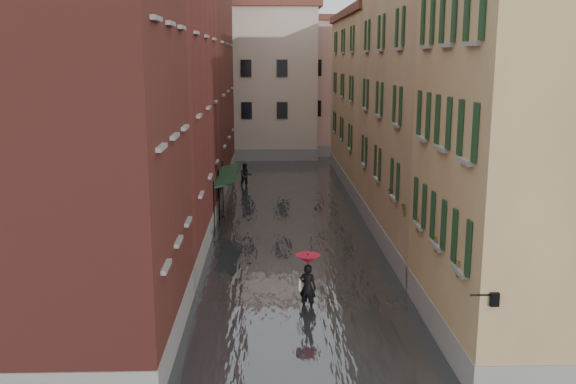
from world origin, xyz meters
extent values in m
plane|color=#525254|center=(0.00, 0.00, 0.00)|extent=(120.00, 120.00, 0.00)
cube|color=#404447|center=(0.00, 13.00, 0.10)|extent=(10.00, 60.00, 0.20)
cube|color=maroon|center=(-7.00, -2.00, 6.50)|extent=(6.00, 8.00, 13.00)
cube|color=maroon|center=(-7.00, 9.00, 6.25)|extent=(6.00, 14.00, 12.50)
cube|color=maroon|center=(-7.00, 24.00, 7.00)|extent=(6.00, 16.00, 14.00)
cube|color=#9C7651|center=(7.00, -2.00, 5.75)|extent=(6.00, 8.00, 11.50)
cube|color=tan|center=(7.00, 9.00, 6.50)|extent=(6.00, 14.00, 13.00)
cube|color=#9C7651|center=(7.00, 24.00, 5.75)|extent=(6.00, 16.00, 11.50)
cube|color=beige|center=(-3.00, 38.00, 6.50)|extent=(12.00, 9.00, 13.00)
cube|color=tan|center=(6.00, 40.00, 6.00)|extent=(10.00, 9.00, 12.00)
cube|color=#17331E|center=(-3.45, 12.48, 2.55)|extent=(1.09, 3.33, 0.31)
cylinder|color=black|center=(-3.95, 10.81, 1.40)|extent=(0.06, 0.06, 2.80)
cylinder|color=black|center=(-3.95, 14.14, 1.40)|extent=(0.06, 0.06, 2.80)
cube|color=#17331E|center=(-3.45, 15.52, 2.55)|extent=(1.09, 3.13, 0.31)
cylinder|color=black|center=(-3.95, 13.95, 1.40)|extent=(0.06, 0.06, 2.80)
cylinder|color=black|center=(-3.95, 17.08, 1.40)|extent=(0.06, 0.06, 2.80)
cylinder|color=black|center=(4.05, -6.00, 3.10)|extent=(0.60, 0.05, 0.05)
cube|color=black|center=(4.35, -6.00, 3.00)|extent=(0.22, 0.22, 0.35)
cube|color=beige|center=(4.35, -6.00, 3.00)|extent=(0.14, 0.14, 0.24)
cube|color=#A05034|center=(4.12, -4.14, 3.15)|extent=(0.22, 0.85, 0.18)
imported|color=#265926|center=(4.12, -4.14, 3.57)|extent=(0.59, 0.51, 0.66)
cube|color=#A05034|center=(4.12, -1.77, 3.15)|extent=(0.22, 0.85, 0.18)
imported|color=#265926|center=(4.12, -1.77, 3.57)|extent=(0.59, 0.51, 0.66)
cube|color=#A05034|center=(4.12, 0.67, 3.15)|extent=(0.22, 0.85, 0.18)
imported|color=#265926|center=(4.12, 0.67, 3.57)|extent=(0.59, 0.51, 0.66)
cube|color=#A05034|center=(4.12, 2.82, 3.15)|extent=(0.22, 0.85, 0.18)
imported|color=#265926|center=(4.12, 2.82, 3.57)|extent=(0.59, 0.51, 0.66)
cube|color=#A05034|center=(4.12, 5.65, 3.15)|extent=(0.22, 0.85, 0.18)
imported|color=#265926|center=(4.12, 5.65, 3.57)|extent=(0.59, 0.51, 0.66)
imported|color=black|center=(0.17, 0.72, 0.86)|extent=(0.73, 0.62, 1.71)
cube|color=#B9B69A|center=(-0.11, 0.77, 0.95)|extent=(0.08, 0.30, 0.38)
cylinder|color=black|center=(0.17, 0.72, 1.35)|extent=(0.02, 0.02, 1.00)
cone|color=#B10B22|center=(0.17, 0.72, 1.92)|extent=(0.92, 0.92, 0.28)
imported|color=black|center=(-2.76, 22.52, 0.91)|extent=(1.02, 0.89, 1.81)
camera|label=1|loc=(-1.20, -20.78, 8.82)|focal=40.00mm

